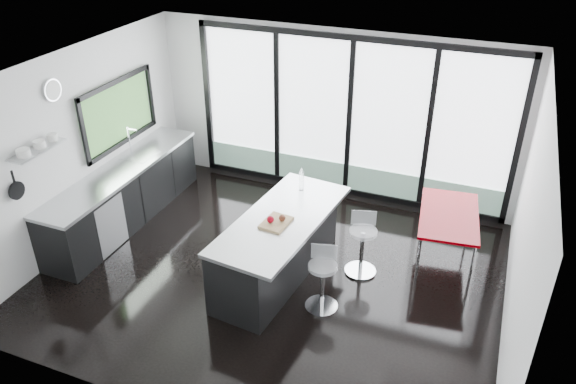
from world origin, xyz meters
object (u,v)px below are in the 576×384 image
at_px(bar_stool_near, 322,286).
at_px(red_table, 446,236).
at_px(bar_stool_far, 362,251).
at_px(island, 277,246).

bearing_deg(bar_stool_near, red_table, 38.94).
distance_m(bar_stool_near, bar_stool_far, 0.93).
bearing_deg(red_table, bar_stool_far, -143.04).
height_order(island, bar_stool_near, island).
distance_m(island, bar_stool_far, 1.16).
xyz_separation_m(bar_stool_near, bar_stool_far, (0.27, 0.89, 0.01)).
xyz_separation_m(bar_stool_far, red_table, (1.01, 0.76, 0.02)).
xyz_separation_m(island, red_table, (2.05, 1.24, -0.12)).
relative_size(bar_stool_near, bar_stool_far, 0.96).
height_order(island, bar_stool_far, island).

